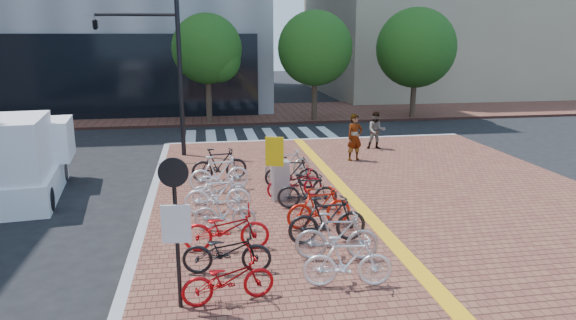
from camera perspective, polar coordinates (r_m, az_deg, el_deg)
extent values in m
plane|color=black|center=(12.56, 2.06, -9.51)|extent=(120.00, 120.00, 0.00)
cube|color=gray|center=(24.39, 3.37, 2.21)|extent=(14.00, 0.25, 0.15)
cube|color=brown|center=(32.75, -5.29, 5.16)|extent=(70.00, 8.00, 0.15)
cube|color=silver|center=(25.78, -10.77, 2.47)|extent=(0.50, 4.00, 0.01)
cube|color=silver|center=(25.78, -8.55, 2.55)|extent=(0.50, 4.00, 0.01)
cube|color=silver|center=(25.81, -6.33, 2.64)|extent=(0.50, 4.00, 0.01)
cube|color=silver|center=(25.88, -4.12, 2.72)|extent=(0.50, 4.00, 0.01)
cube|color=silver|center=(25.99, -1.92, 2.79)|extent=(0.50, 4.00, 0.01)
cube|color=silver|center=(26.14, 0.26, 2.86)|extent=(0.50, 4.00, 0.01)
cube|color=silver|center=(26.32, 2.40, 2.93)|extent=(0.50, 4.00, 0.01)
cube|color=silver|center=(26.54, 4.52, 2.99)|extent=(0.50, 4.00, 0.01)
cylinder|color=#38281E|center=(29.01, -8.79, 6.68)|extent=(0.32, 0.32, 2.60)
sphere|color=#194714|center=(28.81, -9.00, 12.12)|extent=(3.80, 3.80, 3.80)
sphere|color=#194714|center=(28.54, -7.72, 10.94)|extent=(2.40, 2.40, 2.40)
cylinder|color=#38281E|center=(29.69, 2.94, 6.98)|extent=(0.32, 0.32, 2.60)
sphere|color=#194714|center=(29.49, 3.01, 12.30)|extent=(4.20, 4.20, 4.20)
sphere|color=#194714|center=(29.36, 4.29, 11.10)|extent=(2.40, 2.40, 2.40)
cylinder|color=#38281E|center=(31.52, 13.74, 7.01)|extent=(0.32, 0.32, 2.60)
sphere|color=#194714|center=(31.33, 14.03, 12.00)|extent=(4.60, 4.60, 4.60)
sphere|color=#194714|center=(31.32, 15.21, 10.83)|extent=(2.40, 2.40, 2.40)
imported|color=#AC0C10|center=(9.72, -6.66, -12.98)|extent=(1.80, 0.87, 0.91)
imported|color=black|center=(10.79, -6.81, -10.00)|extent=(1.90, 0.84, 0.96)
imported|color=red|center=(11.85, -6.88, -7.59)|extent=(1.99, 0.78, 1.03)
imported|color=#BBBBC0|center=(13.01, -7.03, -5.82)|extent=(1.62, 0.70, 0.94)
imported|color=white|center=(14.22, -7.83, -3.82)|extent=(1.82, 0.54, 1.09)
imported|color=#B7B6BB|center=(15.16, -7.64, -3.16)|extent=(1.68, 0.77, 0.85)
imported|color=white|center=(16.25, -7.65, -1.47)|extent=(1.95, 0.75, 1.14)
imported|color=black|center=(17.38, -7.64, -0.49)|extent=(1.93, 0.81, 1.13)
imported|color=white|center=(10.21, 6.64, -11.16)|extent=(1.81, 0.73, 1.05)
imported|color=#A4A4A8|center=(11.31, 5.44, -8.45)|extent=(1.88, 0.81, 1.09)
imported|color=black|center=(12.18, 4.40, -6.64)|extent=(1.93, 0.65, 1.15)
imported|color=red|center=(13.15, 3.49, -5.26)|extent=(1.81, 0.78, 1.05)
imported|color=black|center=(14.50, 2.16, -3.48)|extent=(1.76, 0.76, 1.02)
imported|color=#A20B18|center=(15.51, 0.75, -2.53)|extent=(1.79, 0.81, 0.91)
imported|color=black|center=(16.38, 0.42, -1.39)|extent=(1.81, 0.81, 1.05)
imported|color=#A1A2A6|center=(17.59, -0.03, -0.41)|extent=(1.71, 0.77, 0.99)
imported|color=gray|center=(20.13, 7.43, 2.50)|extent=(0.76, 0.60, 1.83)
imported|color=#4E5163|center=(22.34, 9.79, 3.25)|extent=(0.89, 0.76, 1.61)
cube|color=#B9B9BE|center=(15.32, -0.90, -2.24)|extent=(0.54, 0.40, 1.17)
cylinder|color=#B7B7BC|center=(14.90, -1.59, -1.21)|extent=(0.09, 0.09, 1.92)
cube|color=yellow|center=(14.71, -1.58, 0.94)|extent=(0.52, 0.22, 0.85)
cylinder|color=black|center=(9.29, -12.24, -8.18)|extent=(0.08, 0.08, 2.78)
cylinder|color=black|center=(8.87, -12.64, -1.36)|extent=(0.52, 0.08, 0.52)
cube|color=silver|center=(9.16, -12.33, -6.97)|extent=(0.51, 0.08, 0.69)
cylinder|color=black|center=(20.99, -11.87, 8.69)|extent=(0.18, 0.18, 6.10)
cylinder|color=black|center=(21.05, -16.52, 15.24)|extent=(3.05, 0.12, 0.12)
imported|color=black|center=(21.26, -20.66, 14.09)|extent=(0.27, 1.26, 0.51)
cube|color=white|center=(17.93, -27.09, -2.32)|extent=(2.46, 4.76, 0.91)
cube|color=white|center=(18.96, -26.76, 1.99)|extent=(2.14, 2.14, 1.32)
cube|color=white|center=(16.88, -28.03, 1.08)|extent=(2.35, 3.06, 1.82)
cylinder|color=black|center=(19.67, -28.70, -1.49)|extent=(0.31, 0.73, 0.71)
cylinder|color=black|center=(19.37, -23.73, -1.17)|extent=(0.31, 0.73, 0.71)
cylinder|color=black|center=(16.27, -25.06, -4.01)|extent=(0.31, 0.73, 0.71)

